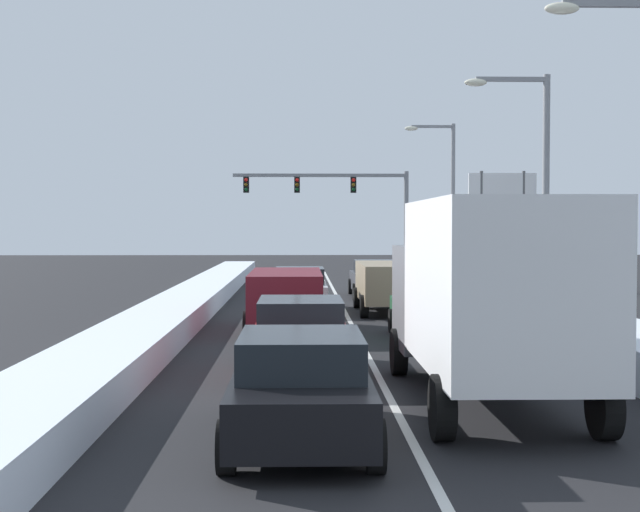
% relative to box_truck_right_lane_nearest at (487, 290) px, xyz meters
% --- Properties ---
extents(ground_plane, '(124.72, 124.72, 0.00)m').
position_rel_box_truck_right_lane_nearest_xyz_m(ground_plane, '(-1.54, 10.48, -1.90)').
color(ground_plane, black).
extents(lane_stripe_between_right_lane_and_center_lane, '(0.14, 52.77, 0.01)m').
position_rel_box_truck_right_lane_nearest_xyz_m(lane_stripe_between_right_lane_and_center_lane, '(-1.54, 15.28, -1.90)').
color(lane_stripe_between_right_lane_and_center_lane, silver).
rests_on(lane_stripe_between_right_lane_and_center_lane, ground).
extents(snow_bank_right_shoulder, '(2.07, 52.77, 0.79)m').
position_rel_box_truck_right_lane_nearest_xyz_m(snow_bank_right_shoulder, '(3.76, 15.28, -1.51)').
color(snow_bank_right_shoulder, silver).
rests_on(snow_bank_right_shoulder, ground).
extents(snow_bank_left_shoulder, '(1.89, 52.77, 0.67)m').
position_rel_box_truck_right_lane_nearest_xyz_m(snow_bank_left_shoulder, '(-6.84, 15.28, -1.57)').
color(snow_bank_left_shoulder, silver).
rests_on(snow_bank_left_shoulder, ground).
extents(box_truck_right_lane_nearest, '(2.53, 7.20, 3.36)m').
position_rel_box_truck_right_lane_nearest_xyz_m(box_truck_right_lane_nearest, '(0.00, 0.00, 0.00)').
color(box_truck_right_lane_nearest, slate).
rests_on(box_truck_right_lane_nearest, ground).
extents(sedan_green_right_lane_second, '(2.00, 4.50, 1.51)m').
position_rel_box_truck_right_lane_nearest_xyz_m(sedan_green_right_lane_second, '(0.37, 8.26, -1.14)').
color(sedan_green_right_lane_second, '#1E5633').
rests_on(sedan_green_right_lane_second, ground).
extents(suv_tan_right_lane_third, '(2.16, 4.90, 1.67)m').
position_rel_box_truck_right_lane_nearest_xyz_m(suv_tan_right_lane_third, '(-0.08, 15.41, -0.88)').
color(suv_tan_right_lane_third, '#937F60').
rests_on(suv_tan_right_lane_third, ground).
extents(sedan_charcoal_right_lane_fourth, '(2.00, 4.50, 1.51)m').
position_rel_box_truck_right_lane_nearest_xyz_m(sedan_charcoal_right_lane_fourth, '(0.00, 22.02, -1.14)').
color(sedan_charcoal_right_lane_fourth, '#38383D').
rests_on(sedan_charcoal_right_lane_fourth, ground).
extents(sedan_black_center_lane_nearest, '(2.00, 4.50, 1.51)m').
position_rel_box_truck_right_lane_nearest_xyz_m(sedan_black_center_lane_nearest, '(-3.07, -2.51, -1.14)').
color(sedan_black_center_lane_nearest, black).
rests_on(sedan_black_center_lane_nearest, ground).
extents(sedan_red_center_lane_second, '(2.00, 4.50, 1.51)m').
position_rel_box_truck_right_lane_nearest_xyz_m(sedan_red_center_lane_second, '(-3.07, 3.11, -1.14)').
color(sedan_red_center_lane_second, maroon).
rests_on(sedan_red_center_lane_second, ground).
extents(suv_maroon_center_lane_third, '(2.16, 4.90, 1.67)m').
position_rel_box_truck_right_lane_nearest_xyz_m(suv_maroon_center_lane_third, '(-3.47, 10.22, -0.88)').
color(suv_maroon_center_lane_third, maroon).
rests_on(suv_maroon_center_lane_third, ground).
extents(sedan_white_center_lane_fourth, '(2.00, 4.50, 1.51)m').
position_rel_box_truck_right_lane_nearest_xyz_m(sedan_white_center_lane_fourth, '(-3.10, 15.90, -1.14)').
color(sedan_white_center_lane_fourth, silver).
rests_on(sedan_white_center_lane_fourth, ground).
extents(traffic_light_gantry, '(10.60, 0.47, 6.20)m').
position_rel_box_truck_right_lane_nearest_xyz_m(traffic_light_gantry, '(-0.36, 39.25, 2.82)').
color(traffic_light_gantry, slate).
rests_on(traffic_light_gantry, ground).
extents(street_lamp_right_mid, '(2.66, 0.36, 7.60)m').
position_rel_box_truck_right_lane_nearest_xyz_m(street_lamp_right_mid, '(4.14, 12.88, 2.69)').
color(street_lamp_right_mid, gray).
rests_on(street_lamp_right_mid, ground).
extents(street_lamp_right_far, '(2.66, 0.36, 8.25)m').
position_rel_box_truck_right_lane_nearest_xyz_m(street_lamp_right_far, '(4.59, 32.07, 3.03)').
color(street_lamp_right_far, gray).
rests_on(street_lamp_right_far, ground).
extents(roadside_sign_right, '(3.20, 0.16, 5.50)m').
position_rel_box_truck_right_lane_nearest_xyz_m(roadside_sign_right, '(6.45, 27.23, 2.12)').
color(roadside_sign_right, '#59595B').
rests_on(roadside_sign_right, ground).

